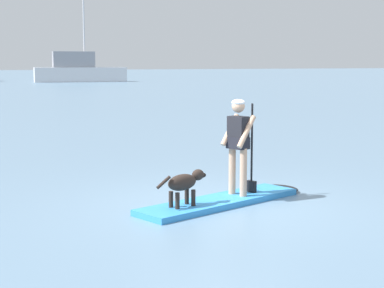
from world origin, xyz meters
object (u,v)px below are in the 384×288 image
at_px(paddleboard, 229,200).
at_px(dog, 185,183).
at_px(person_paddler, 239,140).
at_px(moored_boat_far_port, 79,70).

height_order(paddleboard, dog, dog).
xyz_separation_m(person_paddler, dog, (-1.19, -0.32, -0.58)).
distance_m(dog, moored_boat_far_port, 68.93).
bearing_deg(person_paddler, moored_boat_far_port, 75.06).
bearing_deg(moored_boat_far_port, dog, -105.83).
relative_size(paddleboard, person_paddler, 2.14).
relative_size(paddleboard, moored_boat_far_port, 0.28).
bearing_deg(dog, person_paddler, 15.21).
distance_m(person_paddler, moored_boat_far_port, 68.30).
bearing_deg(person_paddler, dog, -164.79).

